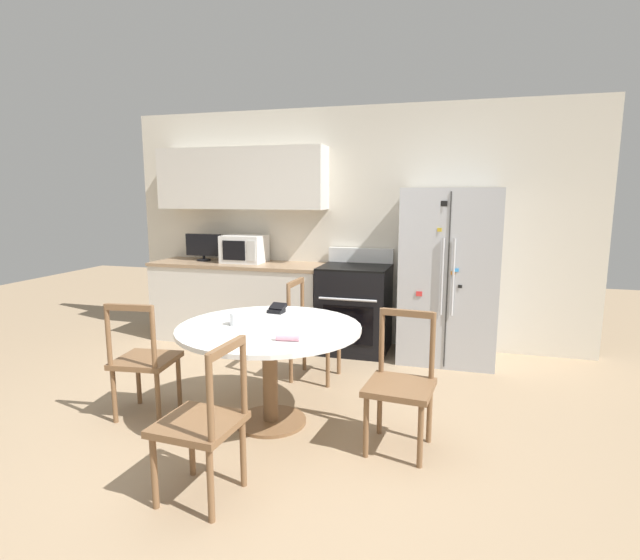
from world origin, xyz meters
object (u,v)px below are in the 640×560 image
Objects in this scene: dining_chair_far at (312,332)px; wallet at (277,309)px; dining_chair_left at (144,361)px; dining_chair_right at (401,385)px; oven_range at (355,308)px; candle_glass at (236,320)px; refrigerator at (449,276)px; microwave at (244,249)px; dining_chair_near at (203,424)px; countertop_tv at (203,246)px.

dining_chair_far is 6.48× the size of wallet.
dining_chair_right is at bearing -5.22° from dining_chair_left.
oven_range is at bearing 170.38° from dining_chair_far.
dining_chair_far reaches higher than candle_glass.
oven_range is 11.49× the size of candle_glass.
refrigerator is at bearing 36.54° from dining_chair_left.
microwave is 4.93× the size of candle_glass.
dining_chair_right is 6.48× the size of wallet.
refrigerator reaches higher than oven_range.
candle_glass is at bearing -103.38° from oven_range.
dining_chair_right reaches higher than wallet.
dining_chair_far is at bearing -41.89° from microwave.
dining_chair_near is (0.95, -0.81, 0.00)m from dining_chair_left.
oven_range is 1.53m from wallet.
refrigerator is 4.01× the size of countertop_tv.
dining_chair_near is 1.29m from dining_chair_right.
countertop_tv is 0.48× the size of dining_chair_far.
oven_range is 1.92m from countertop_tv.
dining_chair_right is at bearing -44.45° from dining_chair_near.
microwave is 0.52m from countertop_tv.
dining_chair_near is at bearing -94.52° from oven_range.
microwave is 0.51× the size of dining_chair_right.
countertop_tv reaches higher than oven_range.
countertop_tv is at bearing 177.98° from refrigerator.
dining_chair_left is at bearing -119.96° from oven_range.
refrigerator reaches higher than dining_chair_far.
dining_chair_near is at bearing -61.33° from countertop_tv.
oven_range is at bearing 76.62° from candle_glass.
wallet is (-0.09, 1.37, 0.33)m from dining_chair_near.
dining_chair_near reaches higher than wallet.
countertop_tv is 0.48× the size of dining_chair_left.
oven_range is 1.43m from microwave.
countertop_tv reaches higher than microwave.
dining_chair_left is at bearing -136.68° from refrigerator.
dining_chair_left is at bearing -86.43° from microwave.
microwave reaches higher than dining_chair_near.
oven_range reaches higher than candle_glass.
dining_chair_left is 1.48m from dining_chair_far.
dining_chair_near is (1.08, -2.92, -0.62)m from microwave.
dining_chair_far is 1.00× the size of dining_chair_right.
dining_chair_left is (-2.13, -2.01, -0.43)m from refrigerator.
dining_chair_left is 1.24m from dining_chair_near.
dining_chair_right is 9.60× the size of candle_glass.
microwave reaches higher than oven_range.
dining_chair_left is at bearing 53.07° from dining_chair_near.
dining_chair_near is at bearing -112.77° from refrigerator.
dining_chair_right is 1.21m from wallet.
dining_chair_left is (-1.17, -2.03, -0.03)m from oven_range.
refrigerator is 2.96m from dining_chair_left.
countertop_tv is 0.48× the size of dining_chair_near.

